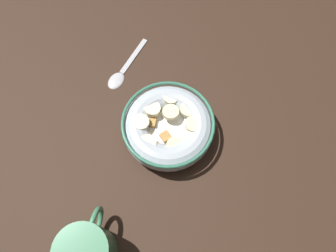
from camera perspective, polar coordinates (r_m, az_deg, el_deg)
name	(u,v)px	position (r cm, az deg, el deg)	size (l,w,h in cm)	color
ground_plane	(168,134)	(59.46, 0.00, -1.47)	(108.87, 108.87, 2.00)	#332116
cereal_bowl	(168,127)	(56.09, 0.01, -0.13)	(16.43, 16.43, 5.01)	#B2BCC6
spoon	(121,73)	(64.59, -8.60, 9.44)	(13.55, 5.65, 0.80)	#B7B7BC
coffee_mug	(87,250)	(51.56, -14.43, -21.05)	(10.81, 7.96, 8.75)	#3F7F59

